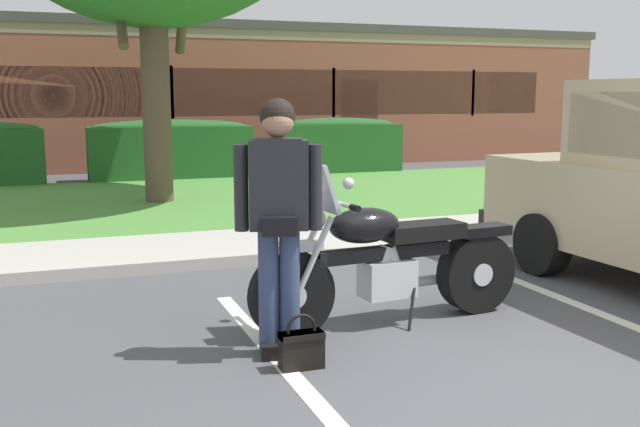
% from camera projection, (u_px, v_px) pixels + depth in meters
% --- Properties ---
extents(ground_plane, '(140.00, 140.00, 0.00)m').
position_uv_depth(ground_plane, '(522.00, 378.00, 4.49)').
color(ground_plane, '#4C4C51').
extents(curb_strip, '(60.00, 0.20, 0.12)m').
position_uv_depth(curb_strip, '(324.00, 253.00, 7.77)').
color(curb_strip, '#B7B2A8').
rests_on(curb_strip, ground).
extents(concrete_walk, '(60.00, 1.50, 0.08)m').
position_uv_depth(concrete_walk, '(299.00, 240.00, 8.56)').
color(concrete_walk, '#B7B2A8').
rests_on(concrete_walk, ground).
extents(grass_lawn, '(60.00, 6.04, 0.06)m').
position_uv_depth(grass_lawn, '(228.00, 199.00, 12.06)').
color(grass_lawn, '#518E3D').
rests_on(grass_lawn, ground).
extents(stall_stripe_0, '(0.17, 4.40, 0.01)m').
position_uv_depth(stall_stripe_0, '(309.00, 394.00, 4.23)').
color(stall_stripe_0, silver).
rests_on(stall_stripe_0, ground).
extents(motorcycle, '(2.24, 0.82, 1.26)m').
position_uv_depth(motorcycle, '(399.00, 260.00, 5.50)').
color(motorcycle, black).
rests_on(motorcycle, ground).
extents(rider_person, '(0.56, 0.36, 1.70)m').
position_uv_depth(rider_person, '(278.00, 209.00, 4.73)').
color(rider_person, black).
rests_on(rider_person, ground).
extents(handbag, '(0.28, 0.13, 0.36)m').
position_uv_depth(handbag, '(301.00, 347.00, 4.62)').
color(handbag, black).
rests_on(handbag, ground).
extents(hedge_center_left, '(3.28, 0.90, 1.24)m').
position_uv_depth(hedge_center_left, '(171.00, 148.00, 14.89)').
color(hedge_center_left, '#235623').
rests_on(hedge_center_left, ground).
extents(hedge_center_right, '(2.79, 0.90, 1.24)m').
position_uv_depth(hedge_center_right, '(337.00, 144.00, 16.12)').
color(hedge_center_right, '#235623').
rests_on(hedge_center_right, ground).
extents(brick_building, '(23.48, 8.99, 3.46)m').
position_uv_depth(brick_building, '(148.00, 95.00, 20.69)').
color(brick_building, '#93513D').
rests_on(brick_building, ground).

